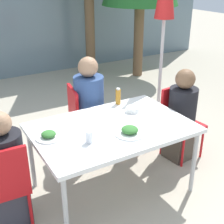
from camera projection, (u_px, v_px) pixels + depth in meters
The scene contains 13 objects.
ground_plane at pixel (112, 188), 3.28m from camera, with size 24.00×24.00×0.00m, color #B2A893.
dining_table at pixel (112, 131), 2.99m from camera, with size 1.49×1.00×0.73m.
chair_left at pixel (4, 183), 2.57m from camera, with size 0.42×0.42×0.85m.
person_left at pixel (8, 174), 2.64m from camera, with size 0.32×0.32×1.09m.
chair_right at pixel (179, 117), 3.70m from camera, with size 0.44×0.44×0.85m.
person_right at pixel (181, 118), 3.60m from camera, with size 0.32×0.32×1.11m.
chair_far at pixel (82, 116), 3.74m from camera, with size 0.46×0.46×0.85m.
person_far at pixel (89, 110), 3.68m from camera, with size 0.36×0.36×1.22m.
plate_0 at pixel (49, 136), 2.76m from camera, with size 0.24×0.24×0.07m.
plate_1 at pixel (130, 131), 2.82m from camera, with size 0.28×0.28×0.08m.
bottle at pixel (118, 96), 3.42m from camera, with size 0.06×0.06×0.19m.
drinking_cup at pixel (89, 137), 2.67m from camera, with size 0.07×0.07×0.11m.
salad_bowl at pixel (133, 109), 3.26m from camera, with size 0.15×0.15×0.05m.
Camera 1 is at (-1.34, -2.28, 2.10)m, focal length 50.00 mm.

